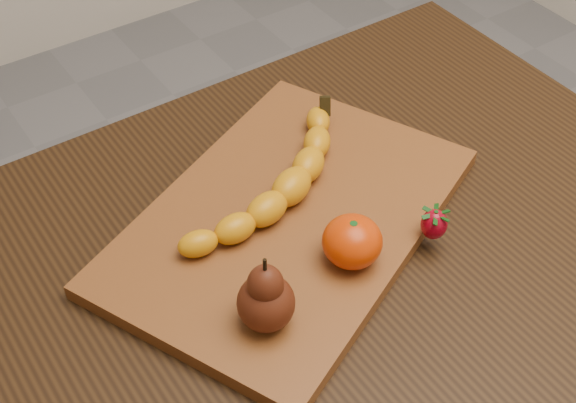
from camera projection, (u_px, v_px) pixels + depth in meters
table at (307, 305)px, 1.01m from camera, size 1.00×0.70×0.76m
cutting_board at (288, 219)px, 0.96m from camera, size 0.53×0.46×0.02m
banana at (291, 187)px, 0.96m from camera, size 0.27×0.17×0.04m
pear at (266, 292)px, 0.81m from camera, size 0.08×0.08×0.09m
mandarin at (352, 241)px, 0.88m from camera, size 0.08×0.08×0.06m
strawberry at (434, 223)px, 0.92m from camera, size 0.04×0.04×0.04m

